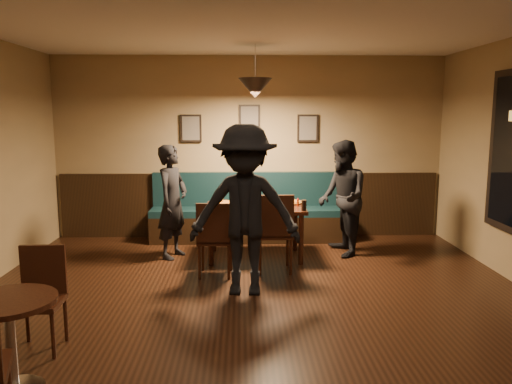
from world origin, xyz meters
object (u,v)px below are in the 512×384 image
booth_bench (250,208)px  dining_table (255,232)px  diner_right (342,198)px  cafe_chair_far (38,301)px  chair_near_left (215,238)px  soda_glass (304,205)px  cafe_table (11,347)px  tabasco_bottle (298,202)px  chair_near_right (274,232)px  diner_left (172,202)px  diner_front (245,210)px

booth_bench → dining_table: 0.96m
diner_right → cafe_chair_far: diner_right is taller
booth_bench → chair_near_left: booth_bench is taller
dining_table → soda_glass: soda_glass is taller
cafe_table → tabasco_bottle: bearing=54.5°
chair_near_left → soda_glass: bearing=21.7°
chair_near_right → cafe_chair_far: (-2.06, -2.06, -0.07)m
chair_near_left → chair_near_right: bearing=14.1°
tabasco_bottle → cafe_table: (-2.34, -3.28, -0.42)m
cafe_table → soda_glass: bearing=51.1°
diner_right → soda_glass: bearing=-57.8°
tabasco_bottle → chair_near_right: bearing=-121.6°
diner_left → soda_glass: size_ratio=10.86×
dining_table → chair_near_right: chair_near_right is taller
chair_near_left → diner_right: 1.91m
chair_near_right → diner_right: bearing=34.4°
diner_left → tabasco_bottle: size_ratio=13.40×
diner_right → tabasco_bottle: (-0.62, -0.12, -0.03)m
soda_glass → chair_near_right: bearing=-148.4°
dining_table → cafe_chair_far: 3.23m
tabasco_bottle → cafe_table: tabasco_bottle is taller
dining_table → tabasco_bottle: (0.57, -0.02, 0.41)m
booth_bench → cafe_chair_far: booth_bench is taller
diner_front → diner_left: bearing=129.1°
dining_table → chair_near_left: 0.89m
chair_near_right → diner_right: diner_right is taller
diner_left → diner_front: bearing=-123.3°
diner_right → cafe_chair_far: 4.11m
tabasco_bottle → cafe_chair_far: size_ratio=0.13×
booth_bench → diner_front: 2.33m
diner_left → soda_glass: 1.76m
dining_table → diner_right: bearing=4.8°
chair_near_left → diner_front: 0.84m
chair_near_left → diner_left: size_ratio=0.60×
tabasco_bottle → cafe_table: 4.05m
booth_bench → diner_right: (1.24, -0.84, 0.29)m
chair_near_left → chair_near_right: 0.73m
chair_near_left → diner_left: bearing=129.9°
diner_right → soda_glass: 0.73m
dining_table → diner_right: 1.27m
diner_left → diner_right: (2.29, 0.05, 0.03)m
diner_right → tabasco_bottle: size_ratio=13.91×
soda_glass → cafe_table: 3.82m
diner_left → cafe_chair_far: 2.82m
dining_table → diner_left: size_ratio=0.86×
chair_near_right → cafe_table: size_ratio=1.43×
diner_front → cafe_table: (-1.63, -1.95, -0.57)m
soda_glass → dining_table: bearing=150.5°
chair_near_right → soda_glass: (0.39, 0.24, 0.28)m
diner_front → cafe_chair_far: (-1.70, -1.30, -0.49)m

